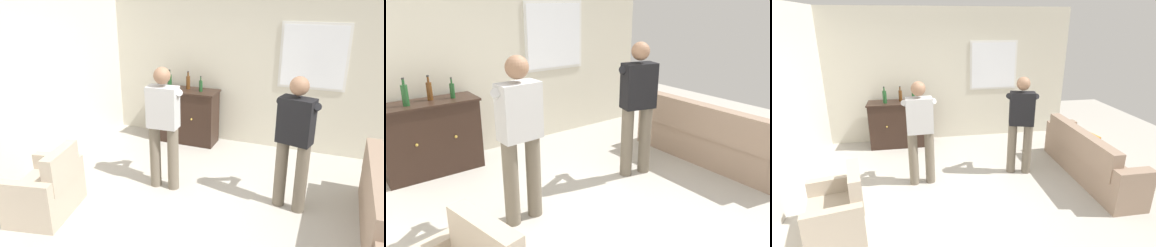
{
  "view_description": "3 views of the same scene",
  "coord_description": "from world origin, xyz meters",
  "views": [
    {
      "loc": [
        1.31,
        -3.5,
        2.6
      ],
      "look_at": [
        -0.19,
        0.29,
        1.12
      ],
      "focal_mm": 35.0,
      "sensor_mm": 36.0,
      "label": 1
    },
    {
      "loc": [
        -2.28,
        -2.38,
        2.17
      ],
      "look_at": [
        -0.19,
        0.45,
        0.98
      ],
      "focal_mm": 35.0,
      "sensor_mm": 36.0,
      "label": 2
    },
    {
      "loc": [
        -0.79,
        -3.75,
        2.52
      ],
      "look_at": [
        -0.11,
        0.25,
        1.12
      ],
      "focal_mm": 28.0,
      "sensor_mm": 36.0,
      "label": 3
    }
  ],
  "objects": [
    {
      "name": "person_standing_right",
      "position": [
        0.93,
        0.75,
        0.94
      ],
      "size": [
        0.54,
        0.51,
        1.68
      ],
      "color": "#6B6051",
      "rests_on": "ground"
    },
    {
      "name": "wall_side_left",
      "position": [
        -2.66,
        0.0,
        1.4
      ],
      "size": [
        0.12,
        5.2,
        2.8
      ],
      "primitive_type": "cube",
      "color": "silver",
      "rests_on": "ground"
    },
    {
      "name": "bottle_wine_green",
      "position": [
        -0.82,
        2.29,
        1.05
      ],
      "size": [
        0.06,
        0.06,
        0.27
      ],
      "color": "#1E4C23",
      "rests_on": "sideboard_cabinet"
    },
    {
      "name": "armchair",
      "position": [
        -1.78,
        -0.46,
        0.29
      ],
      "size": [
        0.81,
        0.99,
        0.85
      ],
      "color": "#B2A38E",
      "rests_on": "ground"
    },
    {
      "name": "sideboard_cabinet",
      "position": [
        -1.14,
        2.3,
        0.48
      ],
      "size": [
        1.22,
        0.49,
        0.95
      ],
      "color": "black",
      "rests_on": "ground"
    },
    {
      "name": "ground",
      "position": [
        0.0,
        0.0,
        0.0
      ],
      "size": [
        10.4,
        10.4,
        0.0
      ],
      "primitive_type": "plane",
      "color": "#B2ADA3"
    },
    {
      "name": "bottle_liquor_amber",
      "position": [
        -1.08,
        2.35,
        1.07
      ],
      "size": [
        0.07,
        0.07,
        0.31
      ],
      "color": "#593314",
      "rests_on": "sideboard_cabinet"
    },
    {
      "name": "person_standing_left",
      "position": [
        -0.74,
        0.65,
        0.94
      ],
      "size": [
        0.56,
        0.49,
        1.68
      ],
      "color": "#6B6051",
      "rests_on": "ground"
    },
    {
      "name": "wall_back_with_window",
      "position": [
        0.03,
        2.66,
        1.41
      ],
      "size": [
        5.2,
        0.15,
        2.8
      ],
      "color": "beige",
      "rests_on": "ground"
    },
    {
      "name": "bottle_spirits_clear",
      "position": [
        -1.39,
        2.25,
        1.08
      ],
      "size": [
        0.08,
        0.08,
        0.34
      ],
      "color": "#1E4C23",
      "rests_on": "sideboard_cabinet"
    }
  ]
}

